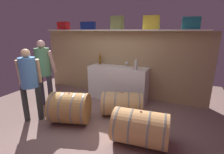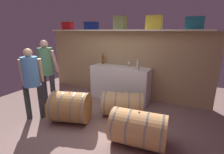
# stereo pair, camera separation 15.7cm
# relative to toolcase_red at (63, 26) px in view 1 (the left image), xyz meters

# --- Properties ---
(ground_plane) EXTENTS (6.25, 7.37, 0.02)m
(ground_plane) POSITION_rel_toolcase_red_xyz_m (1.84, -1.41, -2.09)
(ground_plane) COLOR #836861
(back_wall_panel) EXTENTS (5.05, 0.10, 1.93)m
(back_wall_panel) POSITION_rel_toolcase_red_xyz_m (1.84, 0.15, -1.12)
(back_wall_panel) COLOR tan
(back_wall_panel) RESTS_ON ground
(high_shelf_board) EXTENTS (4.65, 0.40, 0.03)m
(high_shelf_board) POSITION_rel_toolcase_red_xyz_m (1.84, 0.00, -0.14)
(high_shelf_board) COLOR white
(high_shelf_board) RESTS_ON back_wall_panel
(toolcase_red) EXTENTS (0.35, 0.20, 0.24)m
(toolcase_red) POSITION_rel_toolcase_red_xyz_m (0.00, 0.00, 0.00)
(toolcase_red) COLOR red
(toolcase_red) RESTS_ON high_shelf_board
(toolcase_navy) EXTENTS (0.42, 0.19, 0.22)m
(toolcase_navy) POSITION_rel_toolcase_red_xyz_m (0.92, 0.00, -0.01)
(toolcase_navy) COLOR navy
(toolcase_navy) RESTS_ON high_shelf_board
(toolcase_olive) EXTENTS (0.31, 0.27, 0.36)m
(toolcase_olive) POSITION_rel_toolcase_red_xyz_m (1.86, 0.00, 0.06)
(toolcase_olive) COLOR olive
(toolcase_olive) RESTS_ON high_shelf_board
(toolcase_yellow) EXTENTS (0.39, 0.20, 0.34)m
(toolcase_yellow) POSITION_rel_toolcase_red_xyz_m (2.79, 0.00, 0.05)
(toolcase_yellow) COLOR yellow
(toolcase_yellow) RESTS_ON high_shelf_board
(toolcase_teal) EXTENTS (0.40, 0.23, 0.28)m
(toolcase_teal) POSITION_rel_toolcase_red_xyz_m (3.70, 0.00, 0.02)
(toolcase_teal) COLOR #1F737C
(toolcase_teal) RESTS_ON high_shelf_board
(work_cabinet) EXTENTS (1.68, 0.55, 0.95)m
(work_cabinet) POSITION_rel_toolcase_red_xyz_m (1.97, -0.19, -1.60)
(work_cabinet) COLOR white
(work_cabinet) RESTS_ON ground
(wine_bottle_amber) EXTENTS (0.07, 0.07, 0.34)m
(wine_bottle_amber) POSITION_rel_toolcase_red_xyz_m (1.32, -0.03, -0.98)
(wine_bottle_amber) COLOR brown
(wine_bottle_amber) RESTS_ON work_cabinet
(wine_bottle_clear) EXTENTS (0.07, 0.07, 0.30)m
(wine_bottle_clear) POSITION_rel_toolcase_red_xyz_m (2.54, -0.37, -0.99)
(wine_bottle_clear) COLOR #B7C5BF
(wine_bottle_clear) RESTS_ON work_cabinet
(wine_glass) EXTENTS (0.08, 0.08, 0.15)m
(wine_glass) POSITION_rel_toolcase_red_xyz_m (2.18, -0.08, -1.03)
(wine_glass) COLOR white
(wine_glass) RESTS_ON work_cabinet
(red_funnel) EXTENTS (0.11, 0.11, 0.11)m
(red_funnel) POSITION_rel_toolcase_red_xyz_m (2.47, -0.17, -1.07)
(red_funnel) COLOR red
(red_funnel) RESTS_ON work_cabinet
(wine_barrel_near) EXTENTS (0.95, 0.86, 0.68)m
(wine_barrel_near) POSITION_rel_toolcase_red_xyz_m (1.53, -1.83, -1.75)
(wine_barrel_near) COLOR #B18144
(wine_barrel_near) RESTS_ON ground
(wine_barrel_far) EXTENTS (1.00, 0.70, 0.63)m
(wine_barrel_far) POSITION_rel_toolcase_red_xyz_m (3.10, -1.91, -1.77)
(wine_barrel_far) COLOR tan
(wine_barrel_far) RESTS_ON ground
(wine_barrel_flank) EXTENTS (1.06, 0.83, 0.57)m
(wine_barrel_flank) POSITION_rel_toolcase_red_xyz_m (2.44, -1.07, -1.80)
(wine_barrel_flank) COLOR tan
(wine_barrel_flank) RESTS_ON ground
(winemaker_pouring) EXTENTS (0.47, 0.45, 1.58)m
(winemaker_pouring) POSITION_rel_toolcase_red_xyz_m (0.71, -2.08, -1.11)
(winemaker_pouring) COLOR #313433
(winemaker_pouring) RESTS_ON ground
(visitor_tasting) EXTENTS (0.50, 0.40, 1.71)m
(visitor_tasting) POSITION_rel_toolcase_red_xyz_m (0.42, -1.39, -1.03)
(visitor_tasting) COLOR #322E37
(visitor_tasting) RESTS_ON ground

